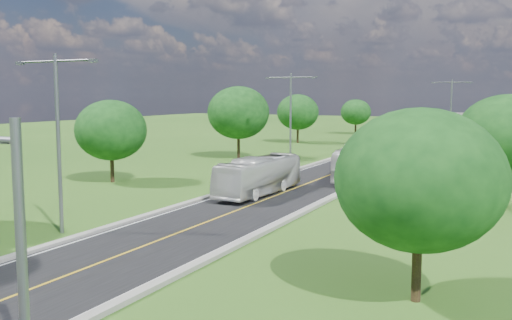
{
  "coord_description": "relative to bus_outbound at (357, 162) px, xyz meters",
  "views": [
    {
      "loc": [
        17.84,
        -11.35,
        7.79
      ],
      "look_at": [
        -0.63,
        25.86,
        3.0
      ],
      "focal_mm": 40.0,
      "sensor_mm": 36.0,
      "label": 1
    }
  ],
  "objects": [
    {
      "name": "ground",
      "position": [
        -3.2,
        21.18,
        -1.68
      ],
      "size": [
        260.0,
        260.0,
        0.0
      ],
      "primitive_type": "plane",
      "color": "#2C5818",
      "rests_on": "ground"
    },
    {
      "name": "road",
      "position": [
        -3.2,
        27.18,
        -1.65
      ],
      "size": [
        8.0,
        150.0,
        0.06
      ],
      "primitive_type": "cube",
      "color": "black",
      "rests_on": "ground"
    },
    {
      "name": "curb_left",
      "position": [
        -7.45,
        27.18,
        -1.57
      ],
      "size": [
        0.5,
        150.0,
        0.22
      ],
      "primitive_type": "cube",
      "color": "gray",
      "rests_on": "ground"
    },
    {
      "name": "curb_right",
      "position": [
        1.05,
        27.18,
        -1.57
      ],
      "size": [
        0.5,
        150.0,
        0.22
      ],
      "primitive_type": "cube",
      "color": "gray",
      "rests_on": "ground"
    },
    {
      "name": "speed_limit_sign",
      "position": [
        2.0,
        -0.84,
        -0.08
      ],
      "size": [
        0.55,
        0.09,
        2.4
      ],
      "color": "slate",
      "rests_on": "ground"
    },
    {
      "name": "overpass",
      "position": [
        -3.2,
        101.18,
        0.73
      ],
      "size": [
        30.0,
        3.0,
        3.2
      ],
      "color": "gray",
      "rests_on": "ground"
    },
    {
      "name": "streetlight_near_left",
      "position": [
        -9.2,
        -26.82,
        4.27
      ],
      "size": [
        5.9,
        0.25,
        10.0
      ],
      "color": "slate",
      "rests_on": "ground"
    },
    {
      "name": "streetlight_mid_left",
      "position": [
        -9.2,
        6.18,
        4.27
      ],
      "size": [
        5.9,
        0.25,
        10.0
      ],
      "color": "slate",
      "rests_on": "ground"
    },
    {
      "name": "streetlight_far_right",
      "position": [
        2.8,
        39.18,
        4.27
      ],
      "size": [
        5.9,
        0.25,
        10.0
      ],
      "color": "slate",
      "rests_on": "ground"
    },
    {
      "name": "tree_lb",
      "position": [
        -19.2,
        -10.82,
        2.97
      ],
      "size": [
        6.3,
        6.3,
        7.33
      ],
      "color": "black",
      "rests_on": "ground"
    },
    {
      "name": "tree_lc",
      "position": [
        -18.2,
        11.18,
        3.9
      ],
      "size": [
        7.56,
        7.56,
        8.79
      ],
      "color": "black",
      "rests_on": "ground"
    },
    {
      "name": "tree_ld",
      "position": [
        -20.2,
        35.18,
        3.28
      ],
      "size": [
        6.72,
        6.72,
        7.82
      ],
      "color": "black",
      "rests_on": "ground"
    },
    {
      "name": "tree_le",
      "position": [
        -17.7,
        59.18,
        2.66
      ],
      "size": [
        5.88,
        5.88,
        6.84
      ],
      "color": "black",
      "rests_on": "ground"
    },
    {
      "name": "tree_ra",
      "position": [
        10.8,
        -28.82,
        2.97
      ],
      "size": [
        6.3,
        6.3,
        7.33
      ],
      "color": "black",
      "rests_on": "ground"
    },
    {
      "name": "tree_rb",
      "position": [
        12.8,
        -8.82,
        3.28
      ],
      "size": [
        6.72,
        6.72,
        7.82
      ],
      "color": "black",
      "rests_on": "ground"
    },
    {
      "name": "tree_rc",
      "position": [
        11.8,
        13.18,
        2.66
      ],
      "size": [
        5.88,
        5.88,
        6.84
      ],
      "color": "black",
      "rests_on": "ground"
    },
    {
      "name": "bus_outbound",
      "position": [
        0.0,
        0.0,
        0.0
      ],
      "size": [
        4.42,
        11.89,
        3.23
      ],
      "primitive_type": "imported",
      "rotation": [
        0.0,
        0.0,
        3.29
      ],
      "color": "silver",
      "rests_on": "road"
    },
    {
      "name": "bus_inbound",
      "position": [
        -4.63,
        -10.8,
        -0.16
      ],
      "size": [
        2.74,
        10.54,
        2.92
      ],
      "primitive_type": "imported",
      "rotation": [
        0.0,
        0.0,
        -0.03
      ],
      "color": "silver",
      "rests_on": "road"
    }
  ]
}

